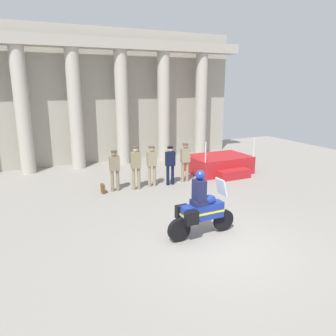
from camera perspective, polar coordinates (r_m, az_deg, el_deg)
The scene contains 10 objects.
ground_plane at distance 8.98m, azimuth 8.99°, elevation -13.12°, with size 28.00×28.00×0.00m, color gray.
colonnade_backdrop at distance 17.52m, azimuth -12.38°, elevation 12.41°, with size 15.97×1.51×6.89m.
reviewing_stand at distance 15.82m, azimuth 8.95°, elevation 0.58°, with size 2.77×2.43×1.71m.
officer_in_row_0 at distance 12.97m, azimuth -9.25°, elevation 0.09°, with size 0.39×0.24×1.62m.
officer_in_row_1 at distance 13.03m, azimuth -5.59°, elevation 0.62°, with size 0.39×0.24×1.75m.
officer_in_row_2 at distance 13.39m, azimuth -2.82°, elevation 0.88°, with size 0.39×0.24×1.68m.
officer_in_row_3 at distance 13.61m, azimuth 0.39°, elevation 0.96°, with size 0.39×0.24×1.62m.
officer_in_row_4 at distance 14.06m, azimuth 2.98°, elevation 1.53°, with size 0.39×0.24×1.68m.
motorcycle_with_rider at distance 9.10m, azimuth 5.60°, elevation -7.14°, with size 2.09×0.71×1.90m.
briefcase_on_ground at distance 13.01m, azimuth -11.22°, elevation -3.52°, with size 0.10×0.32×0.36m, color brown.
Camera 1 is at (-4.58, -6.54, 4.13)m, focal length 35.21 mm.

